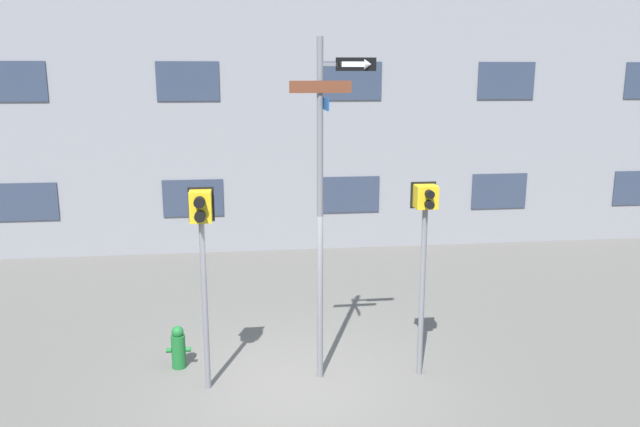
{
  "coord_description": "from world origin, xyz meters",
  "views": [
    {
      "loc": [
        -0.67,
        -8.31,
        4.5
      ],
      "look_at": [
        0.36,
        0.3,
        2.54
      ],
      "focal_mm": 35.0,
      "sensor_mm": 36.0,
      "label": 1
    }
  ],
  "objects": [
    {
      "name": "street_sign_pole",
      "position": [
        0.42,
        0.3,
        2.9
      ],
      "size": [
        1.2,
        0.85,
        4.98
      ],
      "color": "slate",
      "rests_on": "ground_plane"
    },
    {
      "name": "ground_plane",
      "position": [
        0.0,
        0.0,
        0.0
      ],
      "size": [
        60.0,
        60.0,
        0.0
      ],
      "primitive_type": "plane",
      "color": "#595651"
    },
    {
      "name": "pedestrian_signal_left",
      "position": [
        -1.3,
        0.15,
        2.31
      ],
      "size": [
        0.36,
        0.4,
        2.96
      ],
      "color": "slate",
      "rests_on": "ground_plane"
    },
    {
      "name": "pedestrian_signal_right",
      "position": [
        1.88,
        0.21,
        2.27
      ],
      "size": [
        0.37,
        0.4,
        2.96
      ],
      "color": "slate",
      "rests_on": "ground_plane"
    },
    {
      "name": "fire_hydrant",
      "position": [
        -1.79,
        0.87,
        0.33
      ],
      "size": [
        0.38,
        0.22,
        0.68
      ],
      "color": "#196028",
      "rests_on": "ground_plane"
    }
  ]
}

